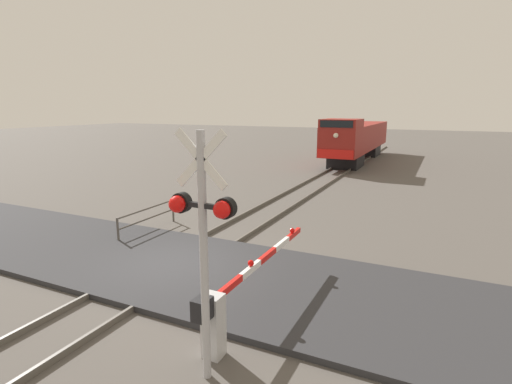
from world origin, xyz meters
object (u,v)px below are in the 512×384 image
at_px(locomotive, 357,139).
at_px(crossing_gate, 229,302).
at_px(crossing_signal, 202,229).
at_px(guard_railing, 148,216).

bearing_deg(locomotive, crossing_gate, -83.42).
bearing_deg(crossing_gate, crossing_signal, -80.00).
distance_m(crossing_signal, guard_railing, 9.11).
height_order(locomotive, crossing_signal, crossing_signal).
bearing_deg(crossing_signal, crossing_gate, 100.00).
distance_m(locomotive, crossing_gate, 28.79).
relative_size(locomotive, crossing_signal, 3.63).
height_order(crossing_signal, crossing_gate, crossing_signal).
bearing_deg(crossing_signal, guard_railing, 136.93).
relative_size(crossing_signal, crossing_gate, 0.82).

